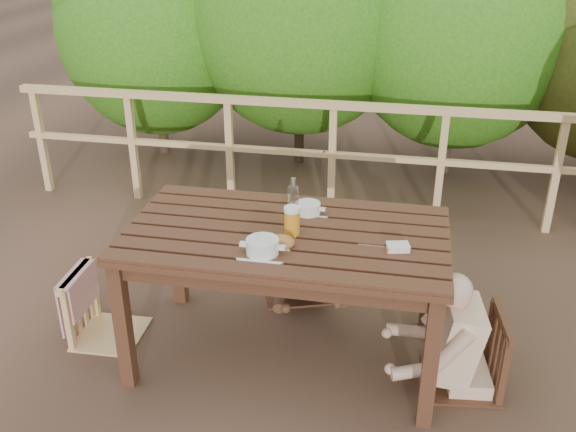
% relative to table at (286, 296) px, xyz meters
% --- Properties ---
extents(ground, '(60.00, 60.00, 0.00)m').
position_rel_table_xyz_m(ground, '(0.00, 0.00, -0.41)').
color(ground, brown).
rests_on(ground, ground).
extents(table, '(1.77, 1.00, 0.82)m').
position_rel_table_xyz_m(table, '(0.00, 0.00, 0.00)').
color(table, '#422517').
rests_on(table, ground).
extents(chair_left, '(0.43, 0.43, 0.83)m').
position_rel_table_xyz_m(chair_left, '(-1.12, -0.03, 0.01)').
color(chair_left, tan).
rests_on(chair_left, ground).
extents(chair_far, '(0.60, 0.60, 0.95)m').
position_rel_table_xyz_m(chair_far, '(-0.06, 0.71, 0.07)').
color(chair_far, '#422517').
rests_on(chair_far, ground).
extents(chair_right, '(0.47, 0.47, 0.85)m').
position_rel_table_xyz_m(chair_right, '(1.02, -0.06, 0.01)').
color(chair_right, '#422517').
rests_on(chair_right, ground).
extents(woman, '(0.64, 0.70, 1.17)m').
position_rel_table_xyz_m(woman, '(-0.06, 0.73, 0.18)').
color(woman, black).
rests_on(woman, ground).
extents(diner_right, '(0.62, 0.53, 1.16)m').
position_rel_table_xyz_m(diner_right, '(1.05, -0.06, 0.17)').
color(diner_right, beige).
rests_on(diner_right, ground).
extents(railing, '(5.60, 0.10, 1.01)m').
position_rel_table_xyz_m(railing, '(0.00, 2.00, 0.10)').
color(railing, tan).
rests_on(railing, ground).
extents(soup_near, '(0.29, 0.29, 0.10)m').
position_rel_table_xyz_m(soup_near, '(-0.07, -0.27, 0.46)').
color(soup_near, white).
rests_on(soup_near, table).
extents(soup_far, '(0.24, 0.24, 0.08)m').
position_rel_table_xyz_m(soup_far, '(0.08, 0.24, 0.45)').
color(soup_far, silver).
rests_on(soup_far, table).
extents(bread_roll, '(0.13, 0.10, 0.08)m').
position_rel_table_xyz_m(bread_roll, '(0.01, -0.18, 0.45)').
color(bread_roll, '#A45A29').
rests_on(bread_roll, table).
extents(beer_glass, '(0.09, 0.09, 0.17)m').
position_rel_table_xyz_m(beer_glass, '(0.04, -0.03, 0.50)').
color(beer_glass, orange).
rests_on(beer_glass, table).
extents(bottle, '(0.06, 0.06, 0.26)m').
position_rel_table_xyz_m(bottle, '(0.01, 0.17, 0.54)').
color(bottle, white).
rests_on(bottle, table).
extents(butter_tub, '(0.13, 0.11, 0.05)m').
position_rel_table_xyz_m(butter_tub, '(0.61, -0.10, 0.43)').
color(butter_tub, white).
rests_on(butter_tub, table).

